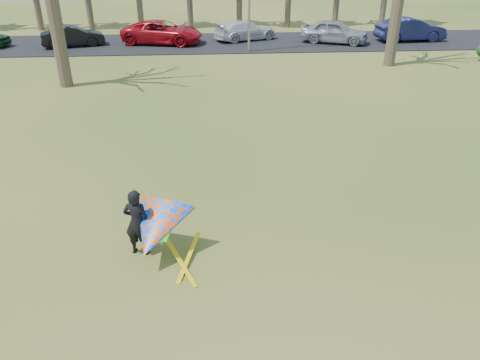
{
  "coord_description": "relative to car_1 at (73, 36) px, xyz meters",
  "views": [
    {
      "loc": [
        -0.78,
        -9.05,
        6.97
      ],
      "look_at": [
        0.0,
        2.0,
        1.1
      ],
      "focal_mm": 35.0,
      "sensor_mm": 36.0,
      "label": 1
    }
  ],
  "objects": [
    {
      "name": "car_3",
      "position": [
        11.94,
        1.38,
        -0.01
      ],
      "size": [
        5.0,
        3.54,
        1.34
      ],
      "primitive_type": "imported",
      "rotation": [
        0.0,
        0.0,
        1.97
      ],
      "color": "silver",
      "rests_on": "parking_strip"
    },
    {
      "name": "parking_strip",
      "position": [
        9.83,
        0.61,
        -0.71
      ],
      "size": [
        46.0,
        7.0,
        0.06
      ],
      "primitive_type": "cube",
      "color": "black",
      "rests_on": "ground"
    },
    {
      "name": "kite_flyer",
      "position": [
        7.67,
        -24.17,
        0.11
      ],
      "size": [
        2.13,
        2.39,
        2.02
      ],
      "color": "black",
      "rests_on": "ground"
    },
    {
      "name": "car_1",
      "position": [
        0.0,
        0.0,
        0.0
      ],
      "size": [
        4.36,
        2.54,
        1.36
      ],
      "primitive_type": "imported",
      "rotation": [
        0.0,
        0.0,
        1.86
      ],
      "color": "black",
      "rests_on": "parking_strip"
    },
    {
      "name": "car_4",
      "position": [
        18.07,
        -0.14,
        0.11
      ],
      "size": [
        4.99,
        3.5,
        1.58
      ],
      "primitive_type": "imported",
      "rotation": [
        0.0,
        0.0,
        1.18
      ],
      "color": "#9499A1",
      "rests_on": "parking_strip"
    },
    {
      "name": "car_2",
      "position": [
        6.02,
        0.5,
        0.1
      ],
      "size": [
        5.99,
        3.67,
        1.55
      ],
      "primitive_type": "imported",
      "rotation": [
        0.0,
        0.0,
        1.36
      ],
      "color": "#B20E18",
      "rests_on": "parking_strip"
    },
    {
      "name": "ground",
      "position": [
        9.83,
        -24.39,
        -0.74
      ],
      "size": [
        100.0,
        100.0,
        0.0
      ],
      "primitive_type": "plane",
      "color": "#2D5913",
      "rests_on": "ground"
    },
    {
      "name": "car_5",
      "position": [
        23.66,
        0.17,
        0.12
      ],
      "size": [
        4.99,
        2.09,
        1.6
      ],
      "primitive_type": "imported",
      "rotation": [
        0.0,
        0.0,
        1.65
      ],
      "color": "#171B45",
      "rests_on": "parking_strip"
    }
  ]
}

